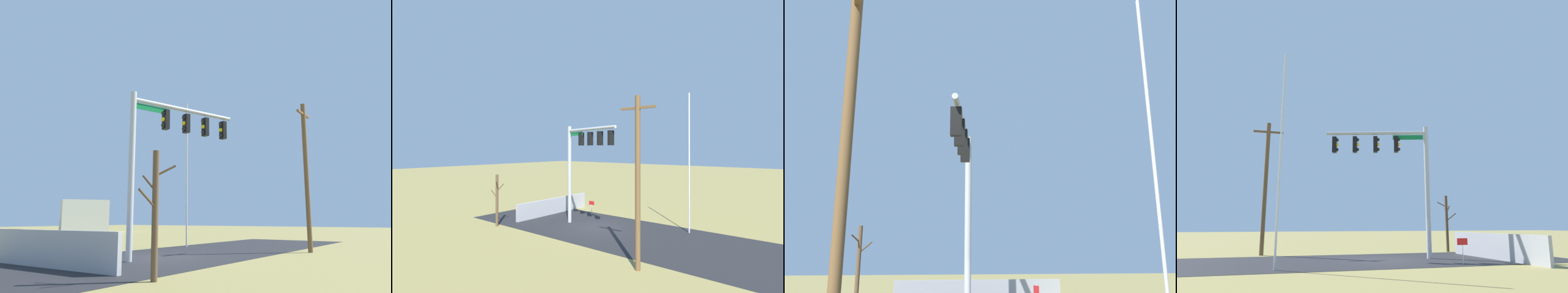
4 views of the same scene
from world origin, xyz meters
The scene contains 5 objects.
signal_mast centered at (0.81, 0.66, 5.44)m, with size 5.82×2.13×7.61m.
flagpole centered at (-5.97, -2.92, 4.87)m, with size 0.10×0.10×9.75m, color silver.
utility_pole centered at (-6.49, 5.05, 4.40)m, with size 1.90×0.26×8.46m.
bare_tree centered at (6.00, 4.41, 2.00)m, with size 1.27×1.02×3.88m.
open_sign centered at (2.81, -3.08, 0.91)m, with size 0.56×0.04×1.22m.
Camera 3 is at (-15.91, 4.80, 2.12)m, focal length 40.71 mm.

